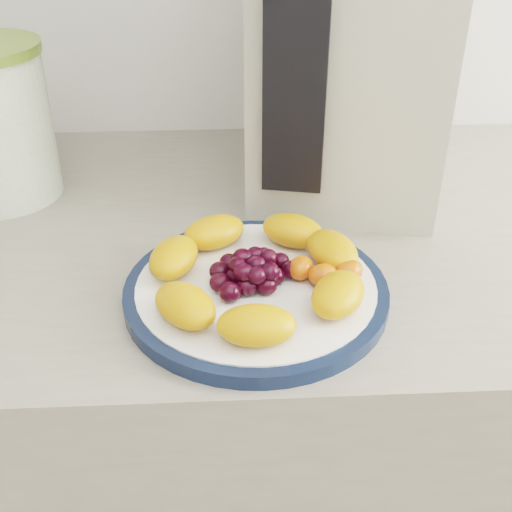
{
  "coord_description": "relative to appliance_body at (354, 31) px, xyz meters",
  "views": [
    {
      "loc": [
        -0.04,
        0.52,
        1.28
      ],
      "look_at": [
        -0.01,
        1.04,
        0.95
      ],
      "focal_mm": 45.0,
      "sensor_mm": 36.0,
      "label": 1
    }
  ],
  "objects": [
    {
      "name": "counter",
      "position": [
        -0.12,
        -0.12,
        -0.64
      ],
      "size": [
        3.5,
        0.6,
        0.9
      ],
      "primitive_type": "cube",
      "color": "gray",
      "rests_on": "floor"
    },
    {
      "name": "cabinet_face",
      "position": [
        -0.12,
        -0.12,
        -0.67
      ],
      "size": [
        3.48,
        0.58,
        0.84
      ],
      "primitive_type": "cube",
      "color": "#7F6148",
      "rests_on": "floor"
    },
    {
      "name": "plate_rim",
      "position": [
        -0.13,
        -0.28,
        -0.19
      ],
      "size": [
        0.26,
        0.26,
        0.01
      ],
      "primitive_type": "cylinder",
      "color": "#111E3A",
      "rests_on": "counter"
    },
    {
      "name": "plate_face",
      "position": [
        -0.13,
        -0.28,
        -0.18
      ],
      "size": [
        0.24,
        0.24,
        0.02
      ],
      "primitive_type": "cylinder",
      "color": "white",
      "rests_on": "counter"
    },
    {
      "name": "appliance_body",
      "position": [
        0.0,
        0.0,
        0.0
      ],
      "size": [
        0.28,
        0.35,
        0.39
      ],
      "primitive_type": "cube",
      "rotation": [
        0.0,
        0.0,
        -0.21
      ],
      "color": "#B1AE9B",
      "rests_on": "counter"
    },
    {
      "name": "appliance_panel",
      "position": [
        -0.09,
        -0.15,
        0.01
      ],
      "size": [
        0.07,
        0.04,
        0.29
      ],
      "primitive_type": "cube",
      "rotation": [
        0.0,
        0.0,
        -0.21
      ],
      "color": "black",
      "rests_on": "appliance_body"
    },
    {
      "name": "fruit_plate",
      "position": [
        -0.13,
        -0.28,
        -0.16
      ],
      "size": [
        0.23,
        0.22,
        0.03
      ],
      "color": "orange",
      "rests_on": "plate_face"
    }
  ]
}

